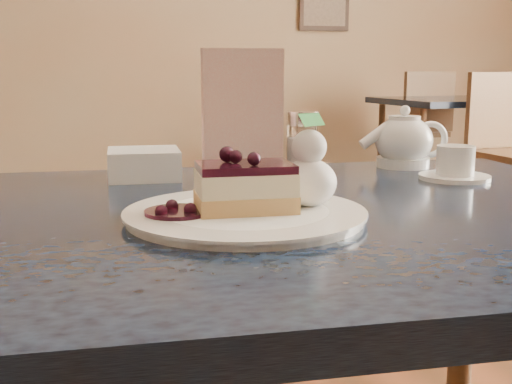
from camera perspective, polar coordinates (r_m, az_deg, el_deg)
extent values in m
cube|color=tan|center=(5.66, -12.34, 15.79)|extent=(8.00, 0.02, 3.00)
cube|color=#17253D|center=(0.90, -1.60, -3.00)|extent=(1.27, 0.85, 0.04)
cylinder|color=#442713|center=(1.55, 17.74, -13.00)|extent=(0.05, 0.05, 0.75)
cylinder|color=white|center=(0.85, -0.98, -2.05)|extent=(0.31, 0.31, 0.01)
cube|color=#ECAF69|center=(0.84, -0.98, -0.89)|extent=(0.13, 0.09, 0.02)
cube|color=beige|center=(0.84, -0.99, 0.88)|extent=(0.12, 0.09, 0.03)
cube|color=black|center=(0.84, -0.99, 2.24)|extent=(0.12, 0.09, 0.01)
ellipsoid|color=white|center=(0.87, 4.70, 0.85)|extent=(0.08, 0.08, 0.07)
cylinder|color=black|center=(0.83, -7.02, -1.79)|extent=(0.08, 0.08, 0.01)
cylinder|color=white|center=(1.21, 17.23, 1.28)|extent=(0.13, 0.13, 0.01)
cylinder|color=white|center=(1.21, 17.31, 2.70)|extent=(0.07, 0.07, 0.05)
ellipsoid|color=white|center=(1.33, 12.99, 4.29)|extent=(0.12, 0.12, 0.10)
cylinder|color=white|center=(1.33, 13.09, 6.66)|extent=(0.06, 0.06, 0.01)
cylinder|color=white|center=(1.30, 9.86, 4.25)|extent=(0.06, 0.02, 0.05)
cube|color=white|center=(1.19, -1.21, 7.03)|extent=(0.15, 0.03, 0.23)
cylinder|color=white|center=(1.25, 4.10, 3.89)|extent=(0.06, 0.06, 0.09)
cylinder|color=silver|center=(1.24, 4.14, 6.55)|extent=(0.06, 0.06, 0.03)
cube|color=white|center=(1.18, -9.93, 2.48)|extent=(0.13, 0.13, 0.05)
cube|color=#17253D|center=(4.81, 17.64, 7.71)|extent=(1.15, 0.96, 0.04)
cylinder|color=#442713|center=(4.35, 14.44, 2.37)|extent=(0.05, 0.05, 0.75)
cylinder|color=#442713|center=(4.95, 11.02, 3.51)|extent=(0.05, 0.05, 0.75)
cylinder|color=#442713|center=(5.36, 19.76, 3.61)|extent=(0.05, 0.05, 0.75)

